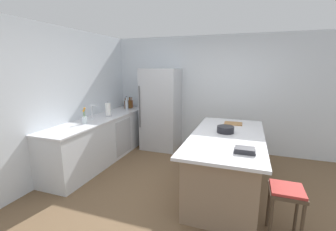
{
  "coord_description": "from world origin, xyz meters",
  "views": [
    {
      "loc": [
        0.71,
        -3.03,
        1.92
      ],
      "look_at": [
        -0.71,
        0.99,
        1.0
      ],
      "focal_mm": 24.31,
      "sensor_mm": 36.0,
      "label": 1
    }
  ],
  "objects_px": {
    "kitchen_island": "(226,163)",
    "paper_towel_roll": "(108,110)",
    "sink_faucet": "(93,112)",
    "whiskey_bottle": "(130,104)",
    "cookbook_stack": "(245,150)",
    "soda_bottle": "(127,104)",
    "mixing_bowl": "(225,129)",
    "vinegar_bottle": "(132,104)",
    "syrup_bottle": "(126,104)",
    "flower_vase": "(85,119)",
    "refrigerator": "(161,109)",
    "cutting_board": "(233,123)",
    "bar_stool": "(286,197)"
  },
  "relations": [
    {
      "from": "flower_vase",
      "to": "paper_towel_roll",
      "type": "distance_m",
      "value": 0.7
    },
    {
      "from": "sink_faucet",
      "to": "soda_bottle",
      "type": "relative_size",
      "value": 0.95
    },
    {
      "from": "flower_vase",
      "to": "paper_towel_roll",
      "type": "xyz_separation_m",
      "value": [
        0.03,
        0.69,
        0.05
      ]
    },
    {
      "from": "bar_stool",
      "to": "paper_towel_roll",
      "type": "distance_m",
      "value": 3.54
    },
    {
      "from": "bar_stool",
      "to": "sink_faucet",
      "type": "height_order",
      "value": "sink_faucet"
    },
    {
      "from": "vinegar_bottle",
      "to": "soda_bottle",
      "type": "relative_size",
      "value": 0.85
    },
    {
      "from": "cookbook_stack",
      "to": "cutting_board",
      "type": "bearing_deg",
      "value": 99.06
    },
    {
      "from": "cutting_board",
      "to": "bar_stool",
      "type": "bearing_deg",
      "value": -66.21
    },
    {
      "from": "cookbook_stack",
      "to": "mixing_bowl",
      "type": "height_order",
      "value": "mixing_bowl"
    },
    {
      "from": "soda_bottle",
      "to": "mixing_bowl",
      "type": "bearing_deg",
      "value": -26.38
    },
    {
      "from": "vinegar_bottle",
      "to": "cutting_board",
      "type": "xyz_separation_m",
      "value": [
        2.52,
        -0.88,
        -0.09
      ]
    },
    {
      "from": "soda_bottle",
      "to": "syrup_bottle",
      "type": "bearing_deg",
      "value": 131.94
    },
    {
      "from": "sink_faucet",
      "to": "cookbook_stack",
      "type": "relative_size",
      "value": 1.21
    },
    {
      "from": "soda_bottle",
      "to": "cutting_board",
      "type": "xyz_separation_m",
      "value": [
        2.51,
        -0.6,
        -0.12
      ]
    },
    {
      "from": "soda_bottle",
      "to": "cookbook_stack",
      "type": "distance_m",
      "value": 3.4
    },
    {
      "from": "refrigerator",
      "to": "bar_stool",
      "type": "bearing_deg",
      "value": -44.23
    },
    {
      "from": "whiskey_bottle",
      "to": "cookbook_stack",
      "type": "relative_size",
      "value": 1.13
    },
    {
      "from": "refrigerator",
      "to": "cutting_board",
      "type": "distance_m",
      "value": 1.84
    },
    {
      "from": "refrigerator",
      "to": "whiskey_bottle",
      "type": "bearing_deg",
      "value": 176.58
    },
    {
      "from": "vinegar_bottle",
      "to": "cutting_board",
      "type": "bearing_deg",
      "value": -19.26
    },
    {
      "from": "whiskey_bottle",
      "to": "cookbook_stack",
      "type": "bearing_deg",
      "value": -38.62
    },
    {
      "from": "paper_towel_roll",
      "to": "cutting_board",
      "type": "bearing_deg",
      "value": 3.79
    },
    {
      "from": "syrup_bottle",
      "to": "cookbook_stack",
      "type": "bearing_deg",
      "value": -36.66
    },
    {
      "from": "soda_bottle",
      "to": "mixing_bowl",
      "type": "relative_size",
      "value": 1.2
    },
    {
      "from": "whiskey_bottle",
      "to": "mixing_bowl",
      "type": "bearing_deg",
      "value": -29.73
    },
    {
      "from": "syrup_bottle",
      "to": "cookbook_stack",
      "type": "distance_m",
      "value": 3.51
    },
    {
      "from": "sink_faucet",
      "to": "whiskey_bottle",
      "type": "xyz_separation_m",
      "value": [
        0.09,
        1.33,
        -0.05
      ]
    },
    {
      "from": "sink_faucet",
      "to": "vinegar_bottle",
      "type": "distance_m",
      "value": 1.42
    },
    {
      "from": "sink_faucet",
      "to": "vinegar_bottle",
      "type": "bearing_deg",
      "value": 86.2
    },
    {
      "from": "bar_stool",
      "to": "syrup_bottle",
      "type": "height_order",
      "value": "syrup_bottle"
    },
    {
      "from": "mixing_bowl",
      "to": "cutting_board",
      "type": "distance_m",
      "value": 0.61
    },
    {
      "from": "vinegar_bottle",
      "to": "cutting_board",
      "type": "height_order",
      "value": "vinegar_bottle"
    },
    {
      "from": "bar_stool",
      "to": "sink_faucet",
      "type": "xyz_separation_m",
      "value": [
        -3.31,
        1.03,
        0.55
      ]
    },
    {
      "from": "vinegar_bottle",
      "to": "bar_stool",
      "type": "bearing_deg",
      "value": -37.33
    },
    {
      "from": "kitchen_island",
      "to": "paper_towel_roll",
      "type": "height_order",
      "value": "paper_towel_roll"
    },
    {
      "from": "bar_stool",
      "to": "mixing_bowl",
      "type": "bearing_deg",
      "value": 128.66
    },
    {
      "from": "bar_stool",
      "to": "flower_vase",
      "type": "relative_size",
      "value": 2.09
    },
    {
      "from": "kitchen_island",
      "to": "bar_stool",
      "type": "height_order",
      "value": "kitchen_island"
    },
    {
      "from": "syrup_bottle",
      "to": "mixing_bowl",
      "type": "bearing_deg",
      "value": -27.28
    },
    {
      "from": "refrigerator",
      "to": "vinegar_bottle",
      "type": "bearing_deg",
      "value": 170.67
    },
    {
      "from": "whiskey_bottle",
      "to": "bar_stool",
      "type": "bearing_deg",
      "value": -36.27
    },
    {
      "from": "paper_towel_roll",
      "to": "vinegar_bottle",
      "type": "height_order",
      "value": "paper_towel_roll"
    },
    {
      "from": "flower_vase",
      "to": "cookbook_stack",
      "type": "distance_m",
      "value": 2.83
    },
    {
      "from": "flower_vase",
      "to": "refrigerator",
      "type": "bearing_deg",
      "value": 61.71
    },
    {
      "from": "soda_bottle",
      "to": "mixing_bowl",
      "type": "distance_m",
      "value": 2.72
    },
    {
      "from": "syrup_bottle",
      "to": "cutting_board",
      "type": "height_order",
      "value": "syrup_bottle"
    },
    {
      "from": "vinegar_bottle",
      "to": "syrup_bottle",
      "type": "bearing_deg",
      "value": -110.38
    },
    {
      "from": "cutting_board",
      "to": "mixing_bowl",
      "type": "bearing_deg",
      "value": -97.54
    },
    {
      "from": "syrup_bottle",
      "to": "cutting_board",
      "type": "xyz_separation_m",
      "value": [
        2.59,
        -0.69,
        -0.1
      ]
    },
    {
      "from": "kitchen_island",
      "to": "vinegar_bottle",
      "type": "xyz_separation_m",
      "value": [
        -2.49,
        1.62,
        0.55
      ]
    }
  ]
}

